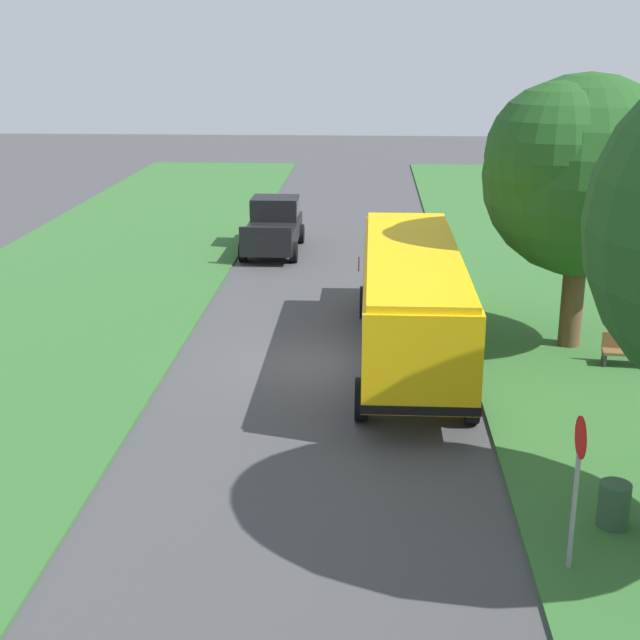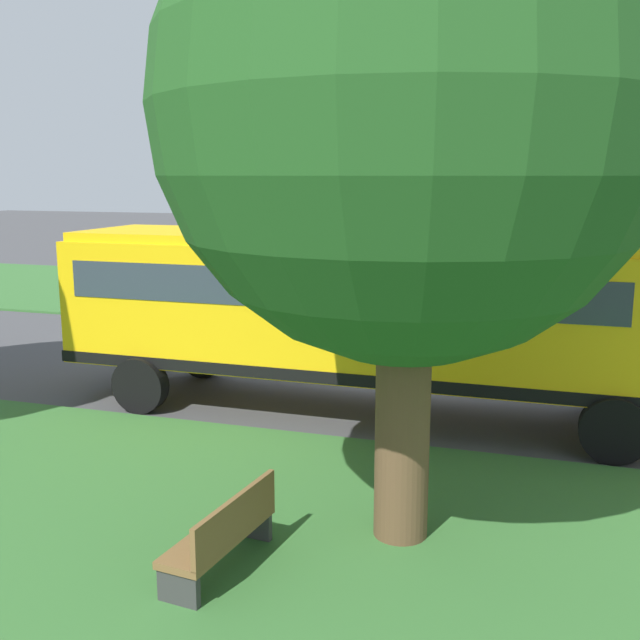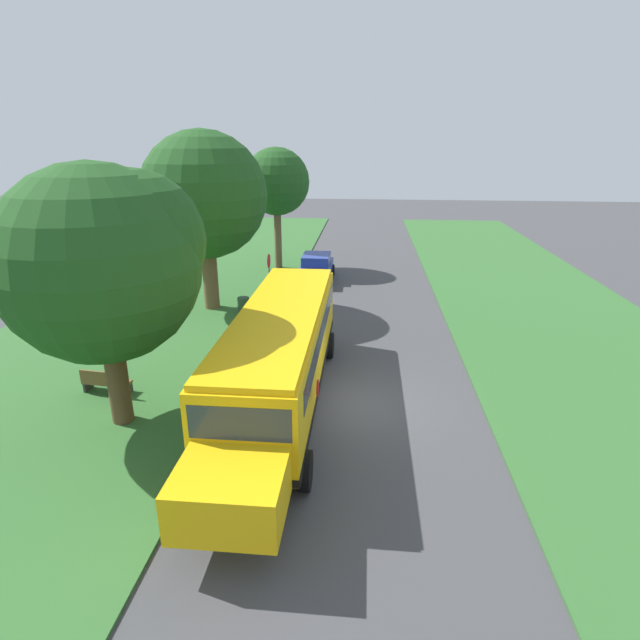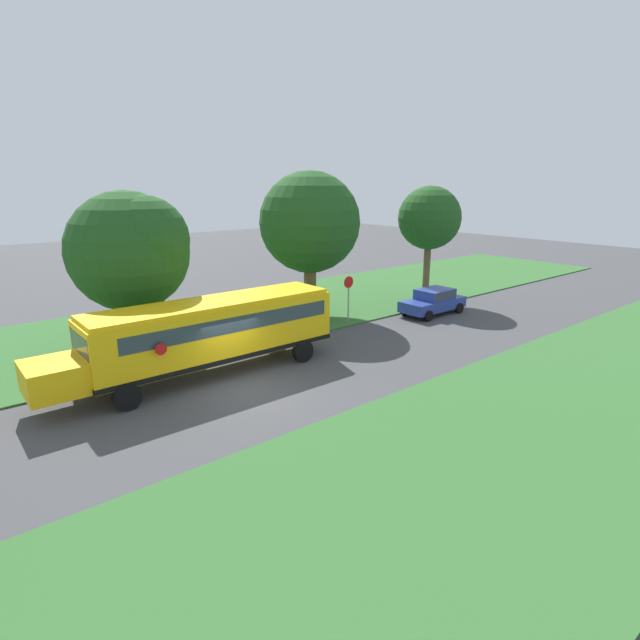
% 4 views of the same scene
% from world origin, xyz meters
% --- Properties ---
extents(ground_plane, '(120.00, 120.00, 0.00)m').
position_xyz_m(ground_plane, '(0.00, 0.00, 0.00)').
color(ground_plane, '#424244').
extents(grass_verge, '(12.00, 80.00, 0.08)m').
position_xyz_m(grass_verge, '(-10.00, 0.00, 0.04)').
color(grass_verge, '#33662D').
rests_on(grass_verge, ground).
extents(school_bus, '(2.84, 12.42, 3.16)m').
position_xyz_m(school_bus, '(-2.38, -0.33, 1.92)').
color(school_bus, yellow).
rests_on(school_bus, ground).
extents(car_blue_nearest, '(2.02, 4.40, 1.56)m').
position_xyz_m(car_blue_nearest, '(-2.80, 15.01, 0.88)').
color(car_blue_nearest, '#283D93').
rests_on(car_blue_nearest, ground).
extents(oak_tree_beside_bus, '(5.43, 5.40, 7.56)m').
position_xyz_m(oak_tree_beside_bus, '(-6.72, -1.61, 4.99)').
color(oak_tree_beside_bus, brown).
rests_on(oak_tree_beside_bus, ground).
extents(oak_tree_roadside_mid, '(5.91, 5.91, 8.55)m').
position_xyz_m(oak_tree_roadside_mid, '(-7.54, 9.12, 5.62)').
color(oak_tree_roadside_mid, brown).
rests_on(oak_tree_roadside_mid, ground).
extents(oak_tree_far_end, '(4.16, 4.16, 7.67)m').
position_xyz_m(oak_tree_far_end, '(-5.64, 17.69, 5.53)').
color(oak_tree_far_end, brown).
rests_on(oak_tree_far_end, ground).
extents(stop_sign, '(0.08, 0.68, 2.74)m').
position_xyz_m(stop_sign, '(-4.60, 9.57, 1.74)').
color(stop_sign, gray).
rests_on(stop_sign, ground).
extents(park_bench, '(1.65, 0.67, 0.92)m').
position_xyz_m(park_bench, '(-8.28, -0.15, 0.47)').
color(park_bench, brown).
rests_on(park_bench, ground).
extents(trash_bin, '(0.56, 0.56, 0.90)m').
position_xyz_m(trash_bin, '(-5.64, 8.20, 0.45)').
color(trash_bin, '#2D4C33').
rests_on(trash_bin, ground).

